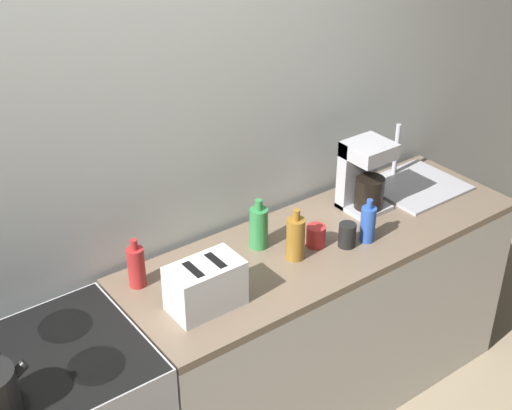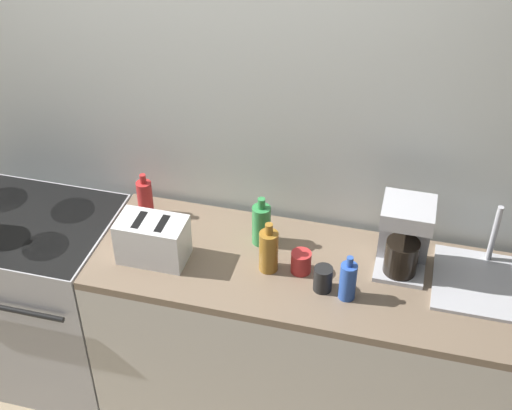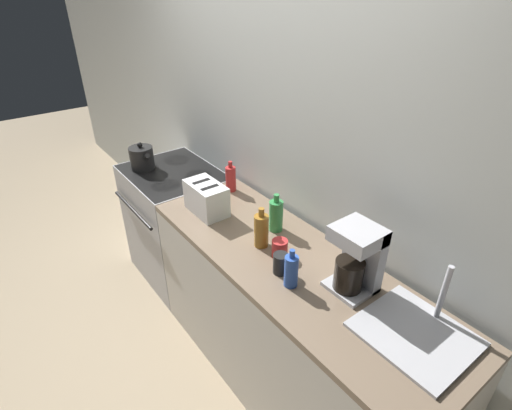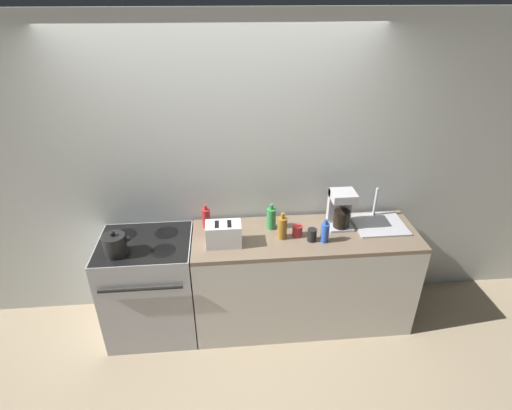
% 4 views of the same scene
% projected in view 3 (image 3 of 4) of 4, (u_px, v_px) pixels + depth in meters
% --- Properties ---
extents(ground_plane, '(12.00, 12.00, 0.00)m').
position_uv_depth(ground_plane, '(189.00, 335.00, 2.78)').
color(ground_plane, tan).
extents(wall_back, '(8.00, 0.05, 2.60)m').
position_uv_depth(wall_back, '(268.00, 137.00, 2.48)').
color(wall_back, silver).
rests_on(wall_back, ground_plane).
extents(stove, '(0.75, 0.65, 0.92)m').
position_uv_depth(stove, '(178.00, 223.00, 3.15)').
color(stove, '#B7B7BC').
rests_on(stove, ground_plane).
extents(counter_block, '(1.87, 0.62, 0.92)m').
position_uv_depth(counter_block, '(288.00, 326.00, 2.25)').
color(counter_block, silver).
rests_on(counter_block, ground_plane).
extents(kettle, '(0.22, 0.17, 0.21)m').
position_uv_depth(kettle, '(142.00, 158.00, 2.93)').
color(kettle, black).
rests_on(kettle, stove).
extents(toaster, '(0.28, 0.16, 0.19)m').
position_uv_depth(toaster, '(206.00, 198.00, 2.39)').
color(toaster, white).
rests_on(toaster, counter_block).
extents(coffee_maker, '(0.20, 0.19, 0.33)m').
position_uv_depth(coffee_maker, '(357.00, 257.00, 1.78)').
color(coffee_maker, '#B7B7BC').
rests_on(coffee_maker, counter_block).
extents(sink_tray, '(0.42, 0.38, 0.28)m').
position_uv_depth(sink_tray, '(416.00, 331.00, 1.61)').
color(sink_tray, '#B7B7BC').
rests_on(sink_tray, counter_block).
extents(bottle_green, '(0.08, 0.08, 0.23)m').
position_uv_depth(bottle_green, '(276.00, 215.00, 2.23)').
color(bottle_green, '#338C47').
rests_on(bottle_green, counter_block).
extents(bottle_blue, '(0.07, 0.07, 0.20)m').
position_uv_depth(bottle_blue, '(291.00, 271.00, 1.83)').
color(bottle_blue, '#2D56B7').
rests_on(bottle_blue, counter_block).
extents(bottle_red, '(0.07, 0.07, 0.21)m').
position_uv_depth(bottle_red, '(231.00, 178.00, 2.64)').
color(bottle_red, '#B72828').
rests_on(bottle_red, counter_block).
extents(bottle_amber, '(0.08, 0.08, 0.23)m').
position_uv_depth(bottle_amber, '(261.00, 230.00, 2.10)').
color(bottle_amber, '#9E6B23').
rests_on(bottle_amber, counter_block).
extents(cup_red, '(0.08, 0.08, 0.09)m').
position_uv_depth(cup_red, '(280.00, 248.00, 2.04)').
color(cup_red, red).
rests_on(cup_red, counter_block).
extents(cup_black, '(0.07, 0.07, 0.11)m').
position_uv_depth(cup_black, '(281.00, 263.00, 1.92)').
color(cup_black, black).
rests_on(cup_black, counter_block).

